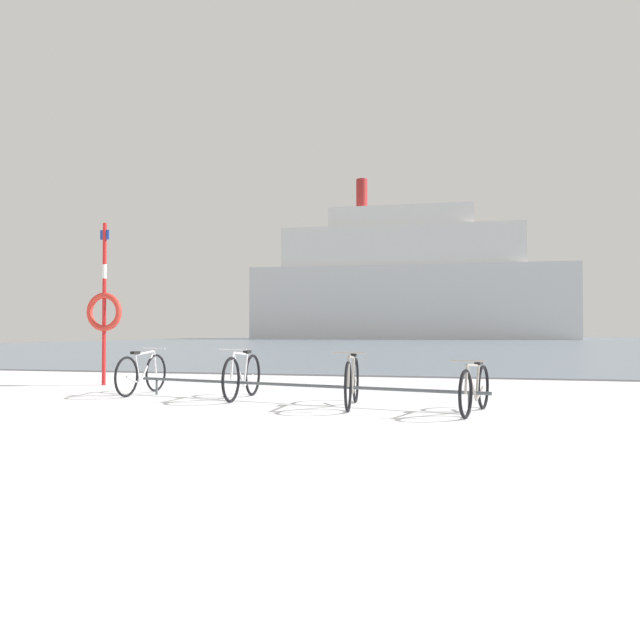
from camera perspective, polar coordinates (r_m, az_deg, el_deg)
ground at (r=58.37m, az=11.68°, el=-2.25°), size 80.00×132.00×0.08m
bike_rack at (r=9.21m, az=-2.66°, el=-6.47°), size 5.98×1.31×0.31m
bicycle_0 at (r=10.91m, az=-17.16°, el=-5.06°), size 0.46×1.67×0.82m
bicycle_1 at (r=9.78m, az=-7.67°, el=-5.50°), size 0.46×1.75×0.85m
bicycle_2 at (r=8.67m, az=3.18°, el=-6.08°), size 0.46×1.81×0.84m
bicycle_3 at (r=8.25m, az=15.03°, el=-6.56°), size 0.58×1.64×0.75m
rescue_post at (r=12.98m, az=-20.52°, el=1.06°), size 0.82×0.12×3.42m
ferry_ship at (r=86.59m, az=8.48°, el=3.48°), size 46.46×11.52×24.04m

